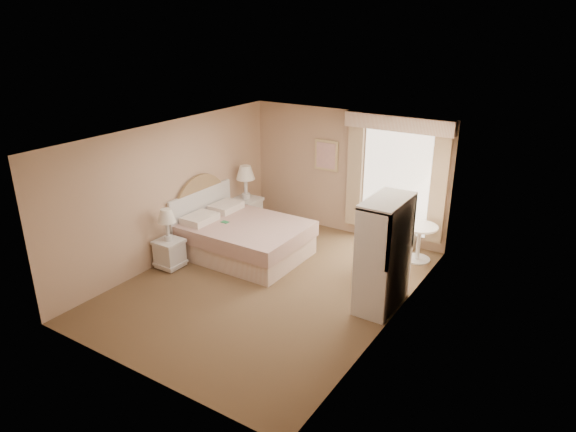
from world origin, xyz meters
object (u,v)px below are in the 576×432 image
Objects in this scene: round_table at (419,237)px; armoire at (384,263)px; nightstand_near at (169,246)px; cafe_chair at (374,237)px; nightstand_far at (246,204)px; bed at (241,236)px.

round_table is 0.39× the size of armoire.
cafe_chair is at bearing 31.91° from nightstand_near.
nightstand_far is at bearing 90.00° from nightstand_near.
cafe_chair is (2.31, 0.78, 0.23)m from bed.
nightstand_far is 3.06m from cafe_chair.
cafe_chair is 0.59× the size of armoire.
armoire is at bearing -65.57° from cafe_chair.
armoire is (2.93, -0.30, 0.36)m from bed.
bed reaches higher than cafe_chair.
cafe_chair is (-0.55, -0.75, 0.14)m from round_table.
nightstand_near is 3.75m from armoire.
nightstand_far is at bearing -173.87° from round_table.
bed is 3.21× the size of round_table.
cafe_chair is (3.04, -0.37, 0.10)m from nightstand_far.
bed is 2.00× the size of nightstand_near.
round_table is (2.87, 1.53, 0.09)m from bed.
armoire is at bearing -21.56° from nightstand_far.
armoire reaches higher than bed.
bed is 1.25× the size of armoire.
round_table is at bearing 91.94° from armoire.
armoire reaches higher than cafe_chair.
round_table is at bearing 6.13° from nightstand_far.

